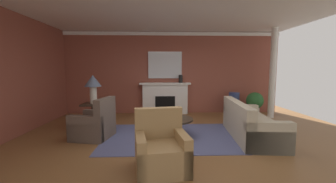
# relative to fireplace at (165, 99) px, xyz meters

# --- Properties ---
(ground_plane) EXTENTS (9.59, 9.59, 0.00)m
(ground_plane) POSITION_rel_fireplace_xyz_m (0.13, -2.92, -0.53)
(ground_plane) COLOR brown
(wall_fireplace) EXTENTS (7.97, 0.12, 2.94)m
(wall_fireplace) POSITION_rel_fireplace_xyz_m (0.13, 0.21, 0.93)
(wall_fireplace) COLOR brown
(wall_fireplace) RESTS_ON ground_plane
(wall_window) EXTENTS (0.12, 6.73, 2.94)m
(wall_window) POSITION_rel_fireplace_xyz_m (-3.61, -2.62, 0.93)
(wall_window) COLOR brown
(wall_window) RESTS_ON ground_plane
(ceiling_panel) EXTENTS (7.97, 6.73, 0.06)m
(ceiling_panel) POSITION_rel_fireplace_xyz_m (0.13, -2.62, 2.43)
(ceiling_panel) COLOR white
(crown_moulding) EXTENTS (7.97, 0.08, 0.12)m
(crown_moulding) POSITION_rel_fireplace_xyz_m (0.13, 0.13, 2.32)
(crown_moulding) COLOR white
(area_rug) EXTENTS (3.14, 2.24, 0.01)m
(area_rug) POSITION_rel_fireplace_xyz_m (0.10, -2.65, -0.53)
(area_rug) COLOR #4C517A
(area_rug) RESTS_ON ground_plane
(fireplace) EXTENTS (1.80, 0.35, 1.12)m
(fireplace) POSITION_rel_fireplace_xyz_m (0.00, 0.00, 0.00)
(fireplace) COLOR white
(fireplace) RESTS_ON ground_plane
(mantel_mirror) EXTENTS (1.20, 0.04, 0.95)m
(mantel_mirror) POSITION_rel_fireplace_xyz_m (-0.00, 0.12, 1.22)
(mantel_mirror) COLOR silver
(sofa) EXTENTS (1.10, 2.18, 0.85)m
(sofa) POSITION_rel_fireplace_xyz_m (1.92, -2.76, -0.24)
(sofa) COLOR #BCB299
(sofa) RESTS_ON ground_plane
(armchair_near_window) EXTENTS (0.94, 0.94, 0.95)m
(armchair_near_window) POSITION_rel_fireplace_xyz_m (-1.70, -2.67, -0.23)
(armchair_near_window) COLOR brown
(armchair_near_window) RESTS_ON ground_plane
(armchair_facing_fireplace) EXTENTS (0.91, 0.91, 0.95)m
(armchair_facing_fireplace) POSITION_rel_fireplace_xyz_m (-0.16, -4.26, -0.23)
(armchair_facing_fireplace) COLOR #9E7A4C
(armchair_facing_fireplace) RESTS_ON ground_plane
(coffee_table) EXTENTS (1.00, 1.00, 0.45)m
(coffee_table) POSITION_rel_fireplace_xyz_m (0.10, -2.65, -0.20)
(coffee_table) COLOR #2D2319
(coffee_table) RESTS_ON ground_plane
(side_table) EXTENTS (0.56, 0.56, 0.70)m
(side_table) POSITION_rel_fireplace_xyz_m (-1.94, -1.92, -0.13)
(side_table) COLOR #2D2319
(side_table) RESTS_ON ground_plane
(table_lamp) EXTENTS (0.44, 0.44, 0.75)m
(table_lamp) POSITION_rel_fireplace_xyz_m (-1.94, -1.92, 0.69)
(table_lamp) COLOR beige
(table_lamp) RESTS_ON side_table
(vase_mantel_right) EXTENTS (0.14, 0.14, 0.28)m
(vase_mantel_right) POSITION_rel_fireplace_xyz_m (0.55, -0.05, 0.73)
(vase_mantel_right) COLOR black
(vase_mantel_right) RESTS_ON fireplace
(vase_tall_corner) EXTENTS (0.36, 0.36, 0.80)m
(vase_tall_corner) POSITION_rel_fireplace_xyz_m (2.41, -0.30, -0.14)
(vase_tall_corner) COLOR navy
(vase_tall_corner) RESTS_ON ground_plane
(book_red_cover) EXTENTS (0.20, 0.17, 0.03)m
(book_red_cover) POSITION_rel_fireplace_xyz_m (-0.01, -2.71, -0.07)
(book_red_cover) COLOR tan
(book_red_cover) RESTS_ON coffee_table
(book_art_folio) EXTENTS (0.23, 0.22, 0.06)m
(book_art_folio) POSITION_rel_fireplace_xyz_m (0.15, -2.73, -0.02)
(book_art_folio) COLOR tan
(book_art_folio) RESTS_ON coffee_table
(potted_plant) EXTENTS (0.56, 0.56, 0.83)m
(potted_plant) POSITION_rel_fireplace_xyz_m (3.01, -0.61, -0.04)
(potted_plant) COLOR #BCB29E
(potted_plant) RESTS_ON ground_plane
(column_white) EXTENTS (0.20, 0.20, 2.94)m
(column_white) POSITION_rel_fireplace_xyz_m (3.51, -0.72, 0.93)
(column_white) COLOR white
(column_white) RESTS_ON ground_plane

